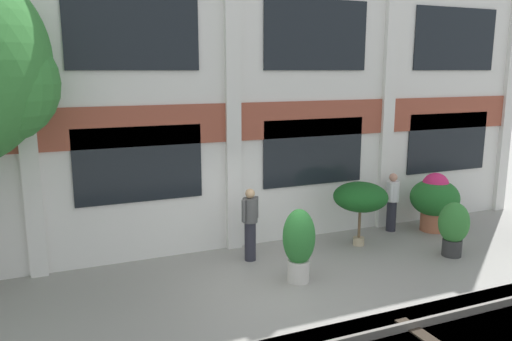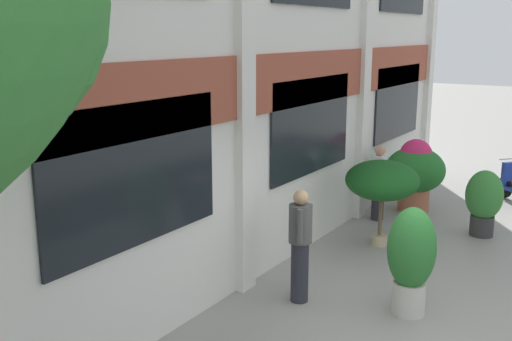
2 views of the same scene
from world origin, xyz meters
The scene contains 8 objects.
ground_plane centered at (0.00, 0.00, 0.00)m, with size 80.00×80.00×0.00m, color gray.
apartment_facade centered at (0.00, 2.72, 4.01)m, with size 18.07×0.64×8.05m.
potted_plant_tall_urn centered at (2.94, 1.39, 1.23)m, with size 1.34×1.34×1.60m.
potted_plant_glazed_jar centered at (0.52, 0.02, 0.85)m, with size 0.67×0.67×1.55m.
potted_plant_fluted_column centered at (5.48, 1.58, 0.91)m, with size 1.30×1.30×1.60m.
potted_plant_ribbed_drum centered at (4.54, -0.09, 0.72)m, with size 0.70×0.70×1.30m.
resident_by_doorway centered at (0.05, 1.51, 0.91)m, with size 0.48×0.34×1.69m.
resident_watching_tracks centered at (4.40, 2.00, 0.86)m, with size 0.42×0.38×1.60m.
Camera 1 is at (-4.06, -8.57, 4.31)m, focal length 35.00 mm.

